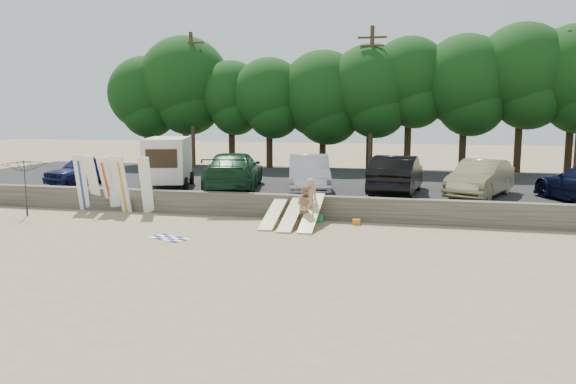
{
  "coord_description": "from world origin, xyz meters",
  "views": [
    {
      "loc": [
        5.25,
        -19.77,
        4.48
      ],
      "look_at": [
        -0.22,
        3.0,
        1.11
      ],
      "focal_mm": 35.0,
      "sensor_mm": 36.0,
      "label": 1
    }
  ],
  "objects_px": {
    "car_0": "(84,170)",
    "car_1": "(234,171)",
    "car_3": "(397,175)",
    "beach_umbrella": "(27,187)",
    "beachgoer_a": "(310,201)",
    "car_2": "(309,173)",
    "beachgoer_b": "(305,206)",
    "box_trailer": "(168,160)",
    "car_4": "(480,178)",
    "cooler": "(317,218)"
  },
  "relations": [
    {
      "from": "car_0",
      "to": "car_3",
      "type": "relative_size",
      "value": 0.79
    },
    {
      "from": "car_2",
      "to": "car_4",
      "type": "height_order",
      "value": "car_2"
    },
    {
      "from": "car_3",
      "to": "car_4",
      "type": "relative_size",
      "value": 1.09
    },
    {
      "from": "beach_umbrella",
      "to": "car_1",
      "type": "bearing_deg",
      "value": 35.05
    },
    {
      "from": "car_2",
      "to": "car_3",
      "type": "bearing_deg",
      "value": -11.48
    },
    {
      "from": "cooler",
      "to": "beach_umbrella",
      "type": "xyz_separation_m",
      "value": [
        -12.51,
        -1.47,
        1.09
      ]
    },
    {
      "from": "car_2",
      "to": "beachgoer_b",
      "type": "distance_m",
      "value": 4.85
    },
    {
      "from": "car_1",
      "to": "beach_umbrella",
      "type": "height_order",
      "value": "beach_umbrella"
    },
    {
      "from": "car_1",
      "to": "car_4",
      "type": "xyz_separation_m",
      "value": [
        11.54,
        0.08,
        -0.07
      ]
    },
    {
      "from": "car_1",
      "to": "cooler",
      "type": "relative_size",
      "value": 16.26
    },
    {
      "from": "cooler",
      "to": "beach_umbrella",
      "type": "bearing_deg",
      "value": -154.64
    },
    {
      "from": "car_4",
      "to": "cooler",
      "type": "height_order",
      "value": "car_4"
    },
    {
      "from": "box_trailer",
      "to": "cooler",
      "type": "xyz_separation_m",
      "value": [
        8.31,
        -3.66,
        -1.93
      ]
    },
    {
      "from": "car_0",
      "to": "box_trailer",
      "type": "bearing_deg",
      "value": 12.7
    },
    {
      "from": "car_4",
      "to": "beach_umbrella",
      "type": "distance_m",
      "value": 19.89
    },
    {
      "from": "car_3",
      "to": "car_1",
      "type": "bearing_deg",
      "value": 5.67
    },
    {
      "from": "box_trailer",
      "to": "car_0",
      "type": "distance_m",
      "value": 4.99
    },
    {
      "from": "car_4",
      "to": "car_2",
      "type": "bearing_deg",
      "value": -157.57
    },
    {
      "from": "car_1",
      "to": "beachgoer_a",
      "type": "height_order",
      "value": "car_1"
    },
    {
      "from": "car_4",
      "to": "cooler",
      "type": "bearing_deg",
      "value": -127.68
    },
    {
      "from": "car_0",
      "to": "beachgoer_a",
      "type": "relative_size",
      "value": 2.35
    },
    {
      "from": "box_trailer",
      "to": "car_4",
      "type": "relative_size",
      "value": 0.86
    },
    {
      "from": "car_2",
      "to": "beach_umbrella",
      "type": "bearing_deg",
      "value": -168.28
    },
    {
      "from": "box_trailer",
      "to": "car_4",
      "type": "xyz_separation_m",
      "value": [
        14.94,
        0.28,
        -0.57
      ]
    },
    {
      "from": "car_3",
      "to": "cooler",
      "type": "bearing_deg",
      "value": 58.2
    },
    {
      "from": "car_4",
      "to": "beachgoer_b",
      "type": "bearing_deg",
      "value": -123.61
    },
    {
      "from": "car_1",
      "to": "car_2",
      "type": "distance_m",
      "value": 3.77
    },
    {
      "from": "car_4",
      "to": "cooler",
      "type": "distance_m",
      "value": 7.83
    },
    {
      "from": "beachgoer_a",
      "to": "beach_umbrella",
      "type": "bearing_deg",
      "value": -31.03
    },
    {
      "from": "cooler",
      "to": "beach_umbrella",
      "type": "distance_m",
      "value": 12.64
    },
    {
      "from": "car_2",
      "to": "beachgoer_a",
      "type": "relative_size",
      "value": 2.87
    },
    {
      "from": "box_trailer",
      "to": "car_1",
      "type": "relative_size",
      "value": 0.69
    },
    {
      "from": "beachgoer_a",
      "to": "beachgoer_b",
      "type": "distance_m",
      "value": 0.62
    },
    {
      "from": "car_3",
      "to": "beachgoer_b",
      "type": "distance_m",
      "value": 5.91
    },
    {
      "from": "beachgoer_b",
      "to": "cooler",
      "type": "relative_size",
      "value": 4.22
    },
    {
      "from": "beach_umbrella",
      "to": "car_4",
      "type": "bearing_deg",
      "value": 15.78
    },
    {
      "from": "car_0",
      "to": "cooler",
      "type": "xyz_separation_m",
      "value": [
        13.25,
        -3.94,
        -1.28
      ]
    },
    {
      "from": "beachgoer_b",
      "to": "car_0",
      "type": "bearing_deg",
      "value": 11.03
    },
    {
      "from": "beachgoer_a",
      "to": "cooler",
      "type": "height_order",
      "value": "beachgoer_a"
    },
    {
      "from": "car_2",
      "to": "beachgoer_b",
      "type": "height_order",
      "value": "car_2"
    },
    {
      "from": "car_1",
      "to": "car_4",
      "type": "height_order",
      "value": "car_1"
    },
    {
      "from": "car_1",
      "to": "car_4",
      "type": "relative_size",
      "value": 1.24
    },
    {
      "from": "car_0",
      "to": "cooler",
      "type": "height_order",
      "value": "car_0"
    },
    {
      "from": "car_2",
      "to": "beachgoer_a",
      "type": "height_order",
      "value": "car_2"
    },
    {
      "from": "car_4",
      "to": "beachgoer_a",
      "type": "xyz_separation_m",
      "value": [
        -6.89,
        -4.23,
        -0.6
      ]
    },
    {
      "from": "car_1",
      "to": "car_2",
      "type": "height_order",
      "value": "car_1"
    },
    {
      "from": "car_3",
      "to": "car_0",
      "type": "bearing_deg",
      "value": 5.05
    },
    {
      "from": "car_3",
      "to": "beach_umbrella",
      "type": "relative_size",
      "value": 1.96
    },
    {
      "from": "car_0",
      "to": "car_1",
      "type": "relative_size",
      "value": 0.7
    },
    {
      "from": "car_1",
      "to": "beach_umbrella",
      "type": "distance_m",
      "value": 9.29
    }
  ]
}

